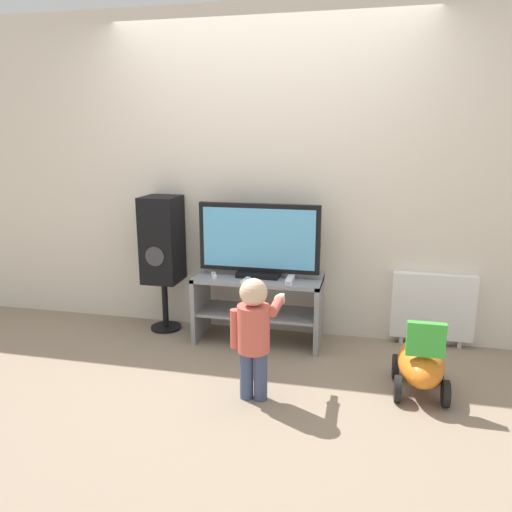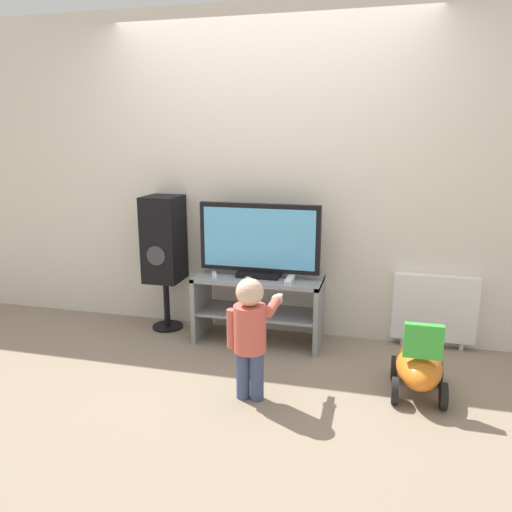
{
  "view_description": "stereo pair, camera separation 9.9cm",
  "coord_description": "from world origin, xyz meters",
  "px_view_note": "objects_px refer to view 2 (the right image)",
  "views": [
    {
      "loc": [
        0.82,
        -3.47,
        1.62
      ],
      "look_at": [
        0.0,
        0.13,
        0.72
      ],
      "focal_mm": 35.0,
      "sensor_mm": 36.0,
      "label": 1
    },
    {
      "loc": [
        0.92,
        -3.45,
        1.62
      ],
      "look_at": [
        0.0,
        0.13,
        0.72
      ],
      "focal_mm": 35.0,
      "sensor_mm": 36.0,
      "label": 2
    }
  ],
  "objects_px": {
    "remote_primary": "(214,275)",
    "speaker_tower": "(164,242)",
    "radiator": "(434,308)",
    "remote_secondary": "(246,280)",
    "television": "(259,241)",
    "child": "(251,329)",
    "ride_on_toy": "(419,365)",
    "game_console": "(290,280)"
  },
  "relations": [
    {
      "from": "game_console",
      "to": "speaker_tower",
      "type": "distance_m",
      "value": 1.13
    },
    {
      "from": "speaker_tower",
      "to": "child",
      "type": "bearing_deg",
      "value": -43.94
    },
    {
      "from": "television",
      "to": "remote_primary",
      "type": "distance_m",
      "value": 0.45
    },
    {
      "from": "television",
      "to": "speaker_tower",
      "type": "distance_m",
      "value": 0.84
    },
    {
      "from": "remote_primary",
      "to": "child",
      "type": "bearing_deg",
      "value": -57.76
    },
    {
      "from": "television",
      "to": "remote_primary",
      "type": "height_order",
      "value": "television"
    },
    {
      "from": "game_console",
      "to": "ride_on_toy",
      "type": "bearing_deg",
      "value": -27.5
    },
    {
      "from": "remote_secondary",
      "to": "ride_on_toy",
      "type": "xyz_separation_m",
      "value": [
        1.26,
        -0.43,
        -0.35
      ]
    },
    {
      "from": "remote_primary",
      "to": "ride_on_toy",
      "type": "bearing_deg",
      "value": -18.23
    },
    {
      "from": "television",
      "to": "remote_secondary",
      "type": "relative_size",
      "value": 7.13
    },
    {
      "from": "ride_on_toy",
      "to": "radiator",
      "type": "xyz_separation_m",
      "value": [
        0.15,
        0.8,
        0.12
      ]
    },
    {
      "from": "game_console",
      "to": "radiator",
      "type": "height_order",
      "value": "radiator"
    },
    {
      "from": "child",
      "to": "radiator",
      "type": "height_order",
      "value": "child"
    },
    {
      "from": "remote_secondary",
      "to": "radiator",
      "type": "distance_m",
      "value": 1.48
    },
    {
      "from": "remote_primary",
      "to": "speaker_tower",
      "type": "xyz_separation_m",
      "value": [
        -0.49,
        0.15,
        0.21
      ]
    },
    {
      "from": "remote_primary",
      "to": "remote_secondary",
      "type": "xyz_separation_m",
      "value": [
        0.28,
        -0.08,
        0.0
      ]
    },
    {
      "from": "game_console",
      "to": "remote_primary",
      "type": "relative_size",
      "value": 1.34
    },
    {
      "from": "remote_primary",
      "to": "ride_on_toy",
      "type": "relative_size",
      "value": 0.23
    },
    {
      "from": "remote_primary",
      "to": "speaker_tower",
      "type": "distance_m",
      "value": 0.55
    },
    {
      "from": "radiator",
      "to": "remote_primary",
      "type": "bearing_deg",
      "value": -170.27
    },
    {
      "from": "remote_primary",
      "to": "child",
      "type": "xyz_separation_m",
      "value": [
        0.52,
        -0.82,
        -0.08
      ]
    },
    {
      "from": "ride_on_toy",
      "to": "radiator",
      "type": "distance_m",
      "value": 0.82
    },
    {
      "from": "speaker_tower",
      "to": "ride_on_toy",
      "type": "height_order",
      "value": "speaker_tower"
    },
    {
      "from": "television",
      "to": "ride_on_toy",
      "type": "xyz_separation_m",
      "value": [
        1.2,
        -0.6,
        -0.62
      ]
    },
    {
      "from": "remote_primary",
      "to": "remote_secondary",
      "type": "bearing_deg",
      "value": -16.18
    },
    {
      "from": "game_console",
      "to": "radiator",
      "type": "bearing_deg",
      "value": 16.18
    },
    {
      "from": "speaker_tower",
      "to": "game_console",
      "type": "bearing_deg",
      "value": -8.97
    },
    {
      "from": "radiator",
      "to": "television",
      "type": "bearing_deg",
      "value": -171.53
    },
    {
      "from": "speaker_tower",
      "to": "ride_on_toy",
      "type": "bearing_deg",
      "value": -17.95
    },
    {
      "from": "television",
      "to": "radiator",
      "type": "bearing_deg",
      "value": 8.47
    },
    {
      "from": "television",
      "to": "remote_primary",
      "type": "bearing_deg",
      "value": -165.46
    },
    {
      "from": "child",
      "to": "speaker_tower",
      "type": "distance_m",
      "value": 1.43
    },
    {
      "from": "speaker_tower",
      "to": "ride_on_toy",
      "type": "relative_size",
      "value": 1.99
    },
    {
      "from": "remote_secondary",
      "to": "radiator",
      "type": "height_order",
      "value": "radiator"
    },
    {
      "from": "remote_primary",
      "to": "radiator",
      "type": "relative_size",
      "value": 0.21
    },
    {
      "from": "ride_on_toy",
      "to": "radiator",
      "type": "height_order",
      "value": "radiator"
    },
    {
      "from": "radiator",
      "to": "child",
      "type": "bearing_deg",
      "value": -136.63
    },
    {
      "from": "television",
      "to": "remote_primary",
      "type": "relative_size",
      "value": 7.13
    },
    {
      "from": "speaker_tower",
      "to": "radiator",
      "type": "bearing_deg",
      "value": 3.67
    },
    {
      "from": "game_console",
      "to": "child",
      "type": "distance_m",
      "value": 0.81
    },
    {
      "from": "speaker_tower",
      "to": "radiator",
      "type": "xyz_separation_m",
      "value": [
        2.18,
        0.14,
        -0.44
      ]
    },
    {
      "from": "television",
      "to": "child",
      "type": "relative_size",
      "value": 1.21
    }
  ]
}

